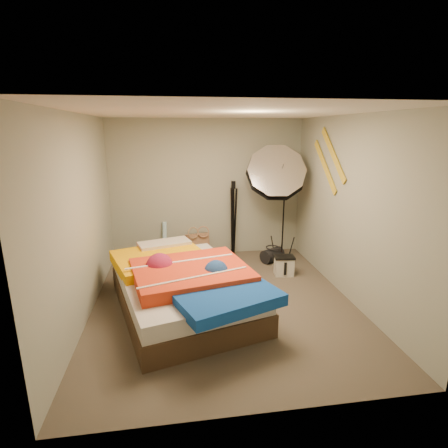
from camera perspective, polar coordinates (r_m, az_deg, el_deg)
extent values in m
plane|color=brown|center=(4.95, -0.12, -12.55)|extent=(4.00, 4.00, 0.00)
plane|color=silver|center=(4.39, -0.14, 17.75)|extent=(4.00, 4.00, 0.00)
plane|color=gray|center=(6.46, -2.73, 5.75)|extent=(3.50, 0.00, 3.50)
plane|color=gray|center=(2.64, 6.29, -8.36)|extent=(3.50, 0.00, 3.50)
plane|color=gray|center=(4.60, -22.25, 0.79)|extent=(0.00, 4.00, 4.00)
plane|color=gray|center=(5.06, 19.89, 2.25)|extent=(0.00, 4.00, 4.00)
cube|color=#AB7C5A|center=(6.54, -4.35, -3.49)|extent=(0.47, 0.28, 0.45)
cylinder|color=#69BCE4|center=(6.54, -9.67, -2.59)|extent=(0.11, 0.20, 0.67)
cube|color=beige|center=(5.82, 9.76, -6.80)|extent=(0.32, 0.25, 0.30)
cylinder|color=black|center=(6.36, 7.87, -5.04)|extent=(0.47, 0.42, 0.24)
cube|color=gold|center=(5.49, 17.40, 10.80)|extent=(0.02, 0.91, 0.78)
cube|color=gold|center=(5.73, 16.16, 9.03)|extent=(0.02, 0.91, 0.78)
cube|color=#422E1E|center=(4.76, -6.59, -11.93)|extent=(2.07, 2.53, 0.29)
cube|color=beige|center=(4.65, -6.68, -9.27)|extent=(2.01, 2.48, 0.20)
cube|color=#FFB305|center=(5.00, -10.24, -5.85)|extent=(1.49, 1.40, 0.15)
cube|color=red|center=(4.46, -5.42, -8.04)|extent=(1.60, 1.44, 0.18)
cube|color=#1249B0|center=(3.96, 0.01, -11.58)|extent=(1.35, 1.22, 0.13)
cube|color=#D797A9|center=(5.43, -9.68, -3.65)|extent=(0.84, 0.57, 0.15)
cylinder|color=black|center=(6.39, 9.69, 1.66)|extent=(0.03, 0.03, 1.67)
cube|color=black|center=(6.26, 10.00, 8.65)|extent=(0.08, 0.08, 0.10)
cone|color=white|center=(6.11, 8.46, 8.07)|extent=(1.35, 1.05, 1.23)
cylinder|color=black|center=(6.46, 1.49, 0.22)|extent=(0.05, 0.05, 1.28)
cube|color=black|center=(6.31, 1.53, 6.43)|extent=(0.09, 0.09, 0.13)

